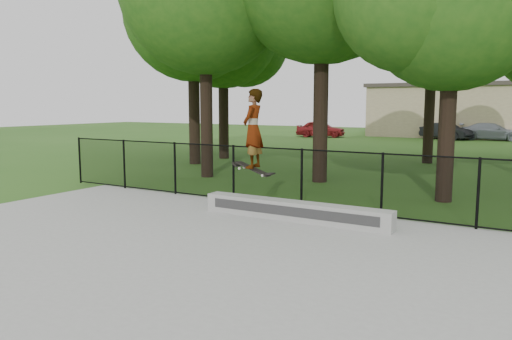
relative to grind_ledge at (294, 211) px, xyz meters
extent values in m
plane|color=#2B5919|center=(-0.39, -4.70, -0.27)|extent=(100.00, 100.00, 0.00)
cube|color=#999894|center=(-0.39, -4.70, -0.24)|extent=(14.00, 12.00, 0.06)
cube|color=#9A9A95|center=(0.00, 0.00, 0.00)|extent=(4.46, 0.40, 0.43)
imported|color=maroon|center=(-11.14, 27.42, 0.39)|extent=(4.08, 2.30, 1.32)
imported|color=black|center=(-2.00, 29.83, 0.35)|extent=(3.67, 2.45, 1.24)
imported|color=#9BA2AF|center=(1.16, 30.65, 0.37)|extent=(4.19, 2.09, 1.29)
cube|color=black|center=(-0.89, -0.29, 0.92)|extent=(0.81, 0.23, 0.30)
imported|color=#9DC9CF|center=(-0.89, -0.29, 1.81)|extent=(0.51, 0.69, 1.76)
cylinder|color=black|center=(-8.39, 1.20, 0.54)|extent=(0.06, 0.06, 1.50)
cylinder|color=black|center=(-6.39, 1.20, 0.54)|extent=(0.06, 0.06, 1.50)
cylinder|color=black|center=(-4.39, 1.20, 0.54)|extent=(0.06, 0.06, 1.50)
cylinder|color=black|center=(-2.39, 1.20, 0.54)|extent=(0.06, 0.06, 1.50)
cylinder|color=black|center=(-0.39, 1.20, 0.54)|extent=(0.06, 0.06, 1.50)
cylinder|color=black|center=(1.61, 1.20, 0.54)|extent=(0.06, 0.06, 1.50)
cylinder|color=black|center=(3.61, 1.20, 0.54)|extent=(0.06, 0.06, 1.50)
cylinder|color=black|center=(-0.39, 1.20, 1.26)|extent=(16.00, 0.04, 0.04)
cylinder|color=black|center=(-0.39, 1.20, -0.16)|extent=(16.00, 0.04, 0.04)
cube|color=black|center=(-0.39, 1.20, 0.54)|extent=(16.00, 0.01, 1.50)
cylinder|color=black|center=(-5.89, 4.80, 2.23)|extent=(0.44, 0.44, 5.00)
cylinder|color=black|center=(-1.89, 5.80, 2.41)|extent=(0.44, 0.44, 5.38)
cylinder|color=black|center=(2.41, 4.30, 1.75)|extent=(0.44, 0.44, 4.04)
cylinder|color=black|center=(-8.89, 10.30, 2.04)|extent=(0.44, 0.44, 4.62)
sphere|color=#215115|center=(-8.89, 10.30, 5.87)|extent=(5.54, 5.54, 5.54)
cylinder|color=black|center=(0.11, 13.30, 2.41)|extent=(0.44, 0.44, 5.36)
cylinder|color=black|center=(-8.74, 7.78, 2.18)|extent=(0.44, 0.44, 4.91)
sphere|color=#215115|center=(-8.74, 7.78, 6.26)|extent=(5.90, 5.90, 5.90)
cube|color=#CDB790|center=(-2.39, 33.30, 1.73)|extent=(12.00, 6.00, 4.00)
cube|color=#3F3833|center=(-2.39, 33.30, 3.88)|extent=(12.40, 6.40, 0.30)
camera|label=1|loc=(4.81, -9.80, 2.36)|focal=35.00mm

